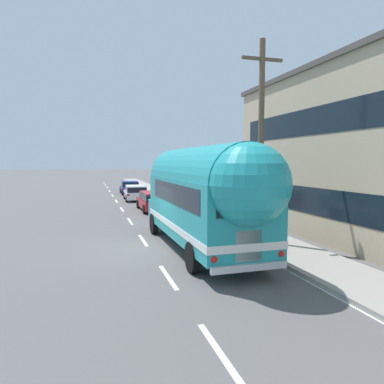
% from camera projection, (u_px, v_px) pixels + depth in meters
% --- Properties ---
extents(ground_plane, '(300.00, 300.00, 0.00)m').
position_uv_depth(ground_plane, '(149.00, 249.00, 14.52)').
color(ground_plane, '#565454').
extents(lane_markings, '(4.04, 80.00, 0.01)m').
position_uv_depth(lane_markings, '(157.00, 207.00, 27.74)').
color(lane_markings, silver).
rests_on(lane_markings, ground).
extents(sidewalk_slab, '(2.50, 90.00, 0.15)m').
position_uv_depth(sidewalk_slab, '(198.00, 210.00, 25.51)').
color(sidewalk_slab, gray).
rests_on(sidewalk_slab, ground).
extents(utility_pole, '(1.80, 0.24, 8.50)m').
position_uv_depth(utility_pole, '(261.00, 140.00, 14.76)').
color(utility_pole, brown).
rests_on(utility_pole, ground).
extents(painted_bus, '(2.74, 10.94, 4.12)m').
position_uv_depth(painted_bus, '(204.00, 194.00, 13.65)').
color(painted_bus, teal).
rests_on(painted_bus, ground).
extents(car_lead, '(2.01, 4.51, 1.37)m').
position_uv_depth(car_lead, '(154.00, 200.00, 25.42)').
color(car_lead, '#A5191E').
rests_on(car_lead, ground).
extents(car_second, '(2.01, 4.28, 1.37)m').
position_uv_depth(car_second, '(135.00, 192.00, 32.13)').
color(car_second, white).
rests_on(car_second, ground).
extents(car_third, '(2.04, 4.44, 1.37)m').
position_uv_depth(car_third, '(130.00, 187.00, 38.85)').
color(car_third, navy).
rests_on(car_third, ground).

